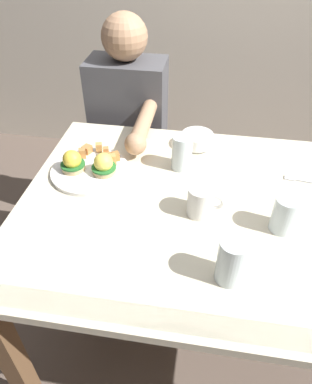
{
  "coord_description": "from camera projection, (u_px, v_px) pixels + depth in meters",
  "views": [
    {
      "loc": [
        -0.03,
        -0.85,
        1.5
      ],
      "look_at": [
        -0.17,
        0.0,
        0.78
      ],
      "focal_mm": 33.95,
      "sensor_mm": 36.0,
      "label": 1
    }
  ],
  "objects": [
    {
      "name": "water_glass_near",
      "position": [
        285.0,
        216.0,
        1.02
      ],
      "size": [
        0.07,
        0.07,
        0.11
      ],
      "color": "silver",
      "rests_on": "dining_table"
    },
    {
      "name": "fork",
      "position": [
        305.0,
        181.0,
        1.23
      ],
      "size": [
        0.16,
        0.04,
        0.0
      ],
      "color": "silver",
      "rests_on": "dining_table"
    },
    {
      "name": "water_glass_extra",
      "position": [
        182.0,
        154.0,
        1.26
      ],
      "size": [
        0.07,
        0.07,
        0.13
      ],
      "color": "silver",
      "rests_on": "dining_table"
    },
    {
      "name": "dining_table",
      "position": [
        206.0,
        231.0,
        1.19
      ],
      "size": [
        1.2,
        0.9,
        0.74
      ],
      "color": "beige",
      "rests_on": "ground_plane"
    },
    {
      "name": "coffee_mug",
      "position": [
        201.0,
        200.0,
        1.08
      ],
      "size": [
        0.11,
        0.08,
        0.09
      ],
      "color": "white",
      "rests_on": "dining_table"
    },
    {
      "name": "diner_person",
      "position": [
        128.0,
        127.0,
        1.69
      ],
      "size": [
        0.34,
        0.54,
        1.14
      ],
      "color": "#33333D",
      "rests_on": "ground_plane"
    },
    {
      "name": "fruit_bowl",
      "position": [
        197.0,
        140.0,
        1.38
      ],
      "size": [
        0.12,
        0.12,
        0.05
      ],
      "color": "white",
      "rests_on": "dining_table"
    },
    {
      "name": "ground_plane",
      "position": [
        194.0,
        332.0,
        1.6
      ],
      "size": [
        6.0,
        6.0,
        0.0
      ],
      "primitive_type": "plane",
      "color": "brown"
    },
    {
      "name": "eggs_benedict_plate",
      "position": [
        90.0,
        166.0,
        1.25
      ],
      "size": [
        0.27,
        0.27,
        0.09
      ],
      "color": "white",
      "rests_on": "dining_table"
    },
    {
      "name": "water_glass_far",
      "position": [
        231.0,
        262.0,
        0.88
      ],
      "size": [
        0.07,
        0.07,
        0.13
      ],
      "color": "silver",
      "rests_on": "dining_table"
    }
  ]
}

